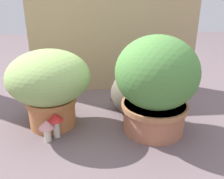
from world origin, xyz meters
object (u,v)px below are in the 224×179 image
grass_planter (49,83)px  cat (133,94)px  leafy_planter (156,83)px  mushroom_ornament_pink (47,127)px  mushroom_ornament_red (56,121)px

grass_planter → cat: 0.43m
grass_planter → leafy_planter: bearing=-10.0°
mushroom_ornament_pink → cat: bearing=27.3°
grass_planter → leafy_planter: (0.49, -0.09, 0.02)m
cat → mushroom_ornament_red: bearing=-154.3°
leafy_planter → mushroom_ornament_pink: 0.52m
leafy_planter → mushroom_ornament_pink: bearing=-173.0°
leafy_planter → cat: (-0.08, 0.15, -0.12)m
leafy_planter → mushroom_ornament_red: size_ratio=3.85×
cat → mushroom_ornament_pink: bearing=-152.7°
leafy_planter → cat: size_ratio=1.21×
grass_planter → mushroom_ornament_pink: (-0.00, -0.15, -0.15)m
cat → mushroom_ornament_pink: 0.47m
grass_planter → mushroom_ornament_red: 0.18m
mushroom_ornament_red → leafy_planter: bearing=3.6°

